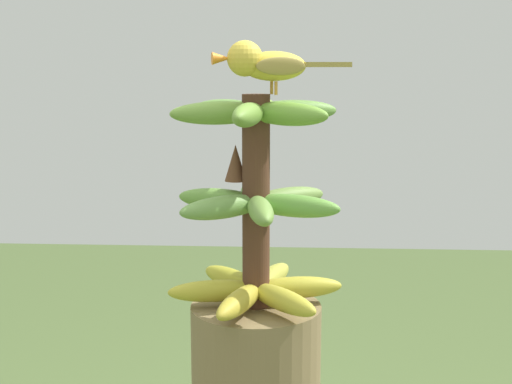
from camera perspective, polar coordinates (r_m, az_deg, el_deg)
banana_bunch at (r=1.17m, az=-0.03°, el=-0.79°), size 0.29×0.29×0.35m
perched_bird at (r=1.13m, az=0.63°, el=10.21°), size 0.22×0.09×0.08m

